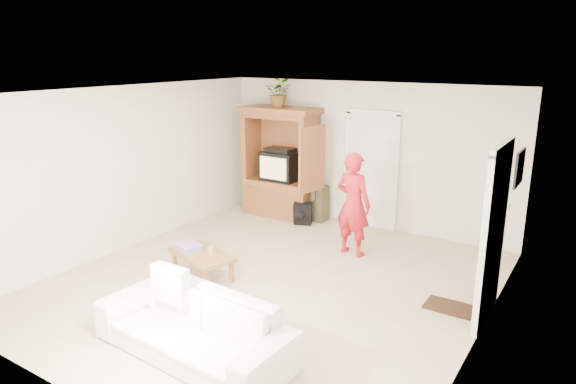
% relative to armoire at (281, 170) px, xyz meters
% --- Properties ---
extents(floor, '(6.00, 6.00, 0.00)m').
position_rel_armoire_xyz_m(floor, '(1.58, -2.66, -0.91)').
color(floor, tan).
rests_on(floor, ground).
extents(ceiling, '(6.00, 6.00, 0.00)m').
position_rel_armoire_xyz_m(ceiling, '(1.58, -2.66, 1.69)').
color(ceiling, white).
rests_on(ceiling, floor).
extents(wall_back, '(5.50, 0.00, 5.50)m').
position_rel_armoire_xyz_m(wall_back, '(1.58, 0.34, 0.39)').
color(wall_back, silver).
rests_on(wall_back, floor).
extents(wall_front, '(5.50, 0.00, 5.50)m').
position_rel_armoire_xyz_m(wall_front, '(1.58, -5.66, 0.39)').
color(wall_front, silver).
rests_on(wall_front, floor).
extents(wall_left, '(0.00, 6.00, 6.00)m').
position_rel_armoire_xyz_m(wall_left, '(-1.17, -2.66, 0.39)').
color(wall_left, silver).
rests_on(wall_left, floor).
extents(wall_right, '(0.00, 6.00, 6.00)m').
position_rel_armoire_xyz_m(wall_right, '(4.33, -2.66, 0.39)').
color(wall_right, silver).
rests_on(wall_right, floor).
extents(armoire, '(1.82, 1.14, 2.10)m').
position_rel_armoire_xyz_m(armoire, '(0.00, 0.00, 0.00)').
color(armoire, brown).
rests_on(armoire, floor).
extents(door_back, '(0.85, 0.05, 2.04)m').
position_rel_armoire_xyz_m(door_back, '(1.73, 0.31, 0.11)').
color(door_back, white).
rests_on(door_back, floor).
extents(doorway_right, '(0.05, 0.90, 2.04)m').
position_rel_armoire_xyz_m(doorway_right, '(4.30, -2.06, 0.11)').
color(doorway_right, black).
rests_on(doorway_right, floor).
extents(framed_picture, '(0.03, 0.60, 0.48)m').
position_rel_armoire_xyz_m(framed_picture, '(4.31, -0.76, 0.69)').
color(framed_picture, black).
rests_on(framed_picture, wall_right).
extents(doormat, '(0.60, 0.40, 0.02)m').
position_rel_armoire_xyz_m(doormat, '(3.88, -2.06, -0.90)').
color(doormat, '#382316').
rests_on(doormat, floor).
extents(plant, '(0.61, 0.57, 0.54)m').
position_rel_armoire_xyz_m(plant, '(-0.02, -0.03, 1.46)').
color(plant, '#4C7238').
rests_on(plant, armoire).
extents(man, '(0.64, 0.47, 1.64)m').
position_rel_armoire_xyz_m(man, '(2.05, -1.10, -0.09)').
color(man, '#AF1721').
rests_on(man, floor).
extents(sofa, '(2.27, 0.99, 0.65)m').
position_rel_armoire_xyz_m(sofa, '(1.89, -4.55, -0.58)').
color(sofa, white).
rests_on(sofa, floor).
extents(coffee_table, '(1.09, 0.80, 0.37)m').
position_rel_armoire_xyz_m(coffee_table, '(0.66, -3.04, -0.59)').
color(coffee_table, brown).
rests_on(coffee_table, floor).
extents(towel, '(0.44, 0.38, 0.08)m').
position_rel_armoire_xyz_m(towel, '(0.41, -3.04, -0.50)').
color(towel, '#FF54AC').
rests_on(towel, coffee_table).
extents(candle, '(0.08, 0.08, 0.10)m').
position_rel_armoire_xyz_m(candle, '(0.79, -2.99, -0.49)').
color(candle, tan).
rests_on(candle, coffee_table).
extents(backpack_black, '(0.38, 0.30, 0.41)m').
position_rel_armoire_xyz_m(backpack_black, '(0.67, -0.29, -0.71)').
color(backpack_black, black).
rests_on(backpack_black, floor).
extents(backpack_olive, '(0.37, 0.27, 0.69)m').
position_rel_armoire_xyz_m(backpack_olive, '(0.76, 0.06, -0.56)').
color(backpack_olive, '#47442B').
rests_on(backpack_olive, floor).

